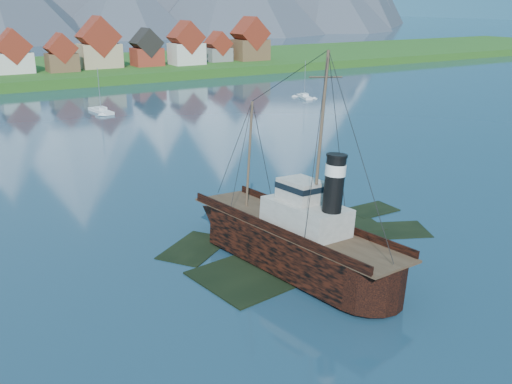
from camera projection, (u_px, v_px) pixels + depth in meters
ground at (297, 250)px, 60.09m from camera, size 1400.00×1400.00×0.00m
shoal at (299, 243)px, 62.82m from camera, size 31.71×21.24×1.14m
shore_bank at (15, 77)px, 197.84m from camera, size 600.00×80.00×3.20m
seawall at (37, 90)px, 167.05m from camera, size 600.00×2.50×2.00m
tugboat_wreck at (284, 235)px, 56.74m from camera, size 6.49×27.97×22.16m
sailboat_d at (304, 97)px, 154.12m from camera, size 3.88×7.78×10.31m
sailboat_e at (101, 111)px, 134.13m from camera, size 3.64×9.60×10.86m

